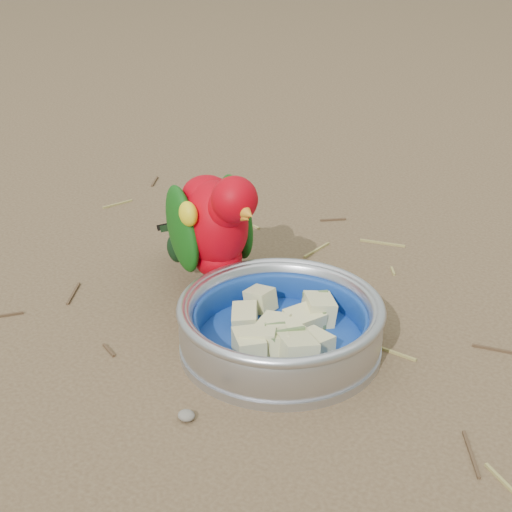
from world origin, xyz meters
The scene contains 6 objects.
ground centered at (0.00, 0.00, 0.00)m, with size 60.00×60.00×0.00m, color brown.
food_bowl centered at (0.09, 0.05, 0.01)m, with size 0.23×0.23×0.02m, color #B2B2BA.
bowl_wall centered at (0.09, 0.05, 0.04)m, with size 0.23×0.23×0.04m, color #B2B2BA, non-canonical shape.
fruit_wedges centered at (0.09, 0.05, 0.03)m, with size 0.14×0.14×0.03m, color beige, non-canonical shape.
lory_parrot centered at (-0.04, 0.11, 0.09)m, with size 0.10×0.21×0.17m, color #AF000C, non-canonical shape.
ground_debris centered at (0.01, 0.02, 0.00)m, with size 0.90×0.80×0.01m, color olive, non-canonical shape.
Camera 1 is at (0.51, -0.57, 0.49)m, focal length 55.00 mm.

